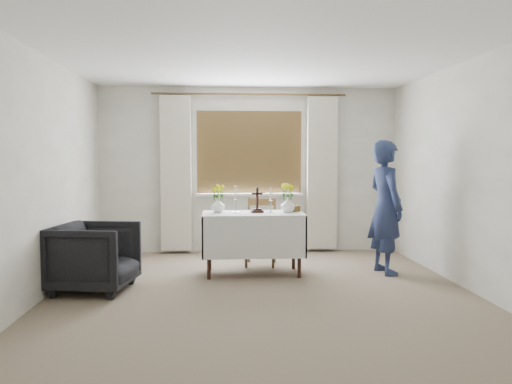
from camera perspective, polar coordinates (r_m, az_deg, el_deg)
ground at (r=5.30m, az=0.79°, el=-11.81°), size 5.00×5.00×0.00m
altar_table at (r=6.19m, az=-0.34°, el=-5.90°), size 1.24×0.64×0.76m
wooden_chair at (r=6.69m, az=0.54°, el=-4.57°), size 0.47×0.47×0.90m
armchair at (r=5.70m, az=-17.93°, el=-7.07°), size 0.93×0.91×0.74m
person at (r=6.39m, az=14.59°, el=-1.67°), size 0.51×0.67×1.66m
radiator at (r=7.60m, az=-0.73°, el=-4.66°), size 1.10×0.10×0.60m
wooden_cross at (r=6.15m, az=0.14°, el=-0.92°), size 0.16×0.12×0.31m
candlestick_left at (r=6.15m, az=-2.37°, el=-0.83°), size 0.10×0.10×0.33m
candlestick_right at (r=6.12m, az=1.70°, el=-0.91°), size 0.10×0.10×0.32m
flower_vase_left at (r=6.20m, az=-4.35°, el=-1.52°), size 0.21×0.21×0.18m
flower_vase_right at (r=6.19m, az=3.66°, el=-1.49°), size 0.23×0.23×0.18m
wicker_basket at (r=6.33m, az=4.19°, el=-1.86°), size 0.26×0.26×0.08m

